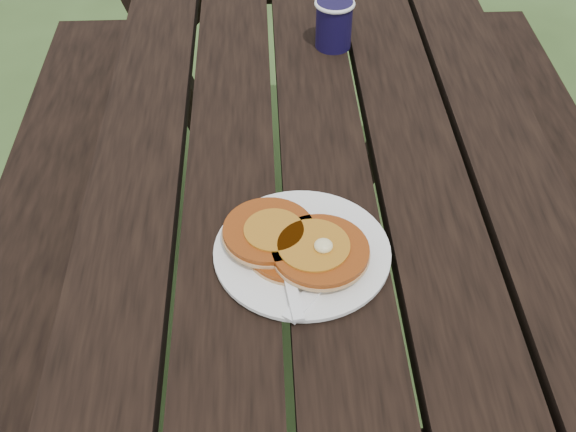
{
  "coord_description": "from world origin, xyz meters",
  "views": [
    {
      "loc": [
        -0.1,
        -1.03,
        1.49
      ],
      "look_at": [
        -0.07,
        -0.31,
        0.8
      ],
      "focal_mm": 45.0,
      "sensor_mm": 36.0,
      "label": 1
    }
  ],
  "objects_px": {
    "plate": "(302,253)",
    "coffee_cup": "(334,21)",
    "picnic_table": "(314,261)",
    "pancake_stack": "(296,243)"
  },
  "relations": [
    {
      "from": "pancake_stack",
      "to": "coffee_cup",
      "type": "relative_size",
      "value": 2.12
    },
    {
      "from": "plate",
      "to": "coffee_cup",
      "type": "distance_m",
      "value": 0.57
    },
    {
      "from": "picnic_table",
      "to": "pancake_stack",
      "type": "xyz_separation_m",
      "value": [
        -0.06,
        -0.34,
        0.41
      ]
    },
    {
      "from": "picnic_table",
      "to": "coffee_cup",
      "type": "relative_size",
      "value": 19.1
    },
    {
      "from": "plate",
      "to": "coffee_cup",
      "type": "height_order",
      "value": "coffee_cup"
    },
    {
      "from": "plate",
      "to": "picnic_table",
      "type": "bearing_deg",
      "value": 81.76
    },
    {
      "from": "picnic_table",
      "to": "coffee_cup",
      "type": "bearing_deg",
      "value": 78.74
    },
    {
      "from": "picnic_table",
      "to": "pancake_stack",
      "type": "relative_size",
      "value": 9.01
    },
    {
      "from": "pancake_stack",
      "to": "picnic_table",
      "type": "bearing_deg",
      "value": 80.29
    },
    {
      "from": "picnic_table",
      "to": "pancake_stack",
      "type": "height_order",
      "value": "pancake_stack"
    }
  ]
}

